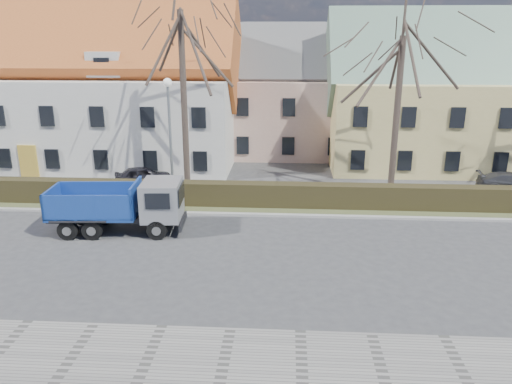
# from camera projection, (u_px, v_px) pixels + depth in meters

# --- Properties ---
(ground) EXTENTS (120.00, 120.00, 0.00)m
(ground) POSITION_uv_depth(u_px,v_px,m) (196.00, 251.00, 21.80)
(ground) COLOR #3B3B3D
(sidewalk_near) EXTENTS (80.00, 5.00, 0.08)m
(sidewalk_near) POSITION_uv_depth(u_px,v_px,m) (140.00, 377.00, 13.69)
(sidewalk_near) COLOR gray
(sidewalk_near) RESTS_ON ground
(curb_far) EXTENTS (80.00, 0.30, 0.12)m
(curb_far) POSITION_uv_depth(u_px,v_px,m) (211.00, 214.00, 26.16)
(curb_far) COLOR gray
(curb_far) RESTS_ON ground
(grass_strip) EXTENTS (80.00, 3.00, 0.10)m
(grass_strip) POSITION_uv_depth(u_px,v_px,m) (215.00, 204.00, 27.69)
(grass_strip) COLOR #444C2B
(grass_strip) RESTS_ON ground
(hedge) EXTENTS (60.00, 0.90, 1.30)m
(hedge) POSITION_uv_depth(u_px,v_px,m) (215.00, 195.00, 27.31)
(hedge) COLOR black
(hedge) RESTS_ON ground
(building_white) EXTENTS (26.80, 10.80, 9.50)m
(building_white) POSITION_uv_depth(u_px,v_px,m) (56.00, 96.00, 36.39)
(building_white) COLOR silver
(building_white) RESTS_ON ground
(building_pink) EXTENTS (10.80, 8.80, 8.00)m
(building_pink) POSITION_uv_depth(u_px,v_px,m) (289.00, 102.00, 39.40)
(building_pink) COLOR tan
(building_pink) RESTS_ON ground
(building_yellow) EXTENTS (18.80, 10.80, 8.50)m
(building_yellow) POSITION_uv_depth(u_px,v_px,m) (456.00, 105.00, 35.74)
(building_yellow) COLOR #D0BD72
(building_yellow) RESTS_ON ground
(tree_1) EXTENTS (9.20, 9.20, 12.65)m
(tree_1) POSITION_uv_depth(u_px,v_px,m) (183.00, 85.00, 28.11)
(tree_1) COLOR #392E27
(tree_1) RESTS_ON ground
(tree_2) EXTENTS (8.00, 8.00, 11.00)m
(tree_2) POSITION_uv_depth(u_px,v_px,m) (398.00, 101.00, 27.64)
(tree_2) COLOR #392E27
(tree_2) RESTS_ON ground
(dump_truck) EXTENTS (6.65, 2.86, 2.60)m
(dump_truck) POSITION_uv_depth(u_px,v_px,m) (112.00, 206.00, 23.56)
(dump_truck) COLOR navy
(dump_truck) RESTS_ON ground
(streetlight) EXTENTS (0.54, 0.54, 6.92)m
(streetlight) POSITION_uv_depth(u_px,v_px,m) (170.00, 140.00, 27.58)
(streetlight) COLOR gray
(streetlight) RESTS_ON ground
(cart_frame) EXTENTS (0.65, 0.41, 0.57)m
(cart_frame) POSITION_uv_depth(u_px,v_px,m) (83.00, 209.00, 26.13)
(cart_frame) COLOR silver
(cart_frame) RESTS_ON ground
(parked_car_a) EXTENTS (3.76, 2.40, 1.19)m
(parked_car_a) POSITION_uv_depth(u_px,v_px,m) (143.00, 176.00, 31.24)
(parked_car_a) COLOR black
(parked_car_a) RESTS_ON ground
(parked_car_b) EXTENTS (4.08, 2.03, 1.14)m
(parked_car_b) POSITION_uv_depth(u_px,v_px,m) (512.00, 182.00, 29.93)
(parked_car_b) COLOR #38393D
(parked_car_b) RESTS_ON ground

